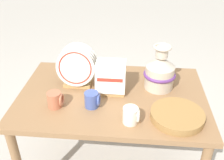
% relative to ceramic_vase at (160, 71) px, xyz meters
% --- Properties ---
extents(display_table, '(1.23, 0.80, 0.69)m').
position_rel_ceramic_vase_xyz_m(display_table, '(-0.31, -0.11, -0.21)').
color(display_table, olive).
rests_on(display_table, ground_plane).
extents(ceramic_vase, '(0.22, 0.22, 0.31)m').
position_rel_ceramic_vase_xyz_m(ceramic_vase, '(0.00, 0.00, 0.00)').
color(ceramic_vase, beige).
rests_on(ceramic_vase, display_table).
extents(dish_rack_round_plates, '(0.26, 0.16, 0.28)m').
position_rel_ceramic_vase_xyz_m(dish_rack_round_plates, '(-0.56, -0.02, 0.00)').
color(dish_rack_round_plates, tan).
rests_on(dish_rack_round_plates, display_table).
extents(dish_rack_square_plates, '(0.19, 0.15, 0.22)m').
position_rel_ceramic_vase_xyz_m(dish_rack_square_plates, '(-0.32, -0.08, -0.04)').
color(dish_rack_square_plates, tan).
rests_on(dish_rack_square_plates, display_table).
extents(wicker_charger_stack, '(0.31, 0.31, 0.04)m').
position_rel_ceramic_vase_xyz_m(wicker_charger_stack, '(0.09, -0.33, -0.10)').
color(wicker_charger_stack, olive).
rests_on(wicker_charger_stack, display_table).
extents(mug_cobalt_glaze, '(0.09, 0.09, 0.10)m').
position_rel_ceramic_vase_xyz_m(mug_cobalt_glaze, '(-0.42, -0.26, -0.08)').
color(mug_cobalt_glaze, '#42569E').
rests_on(mug_cobalt_glaze, display_table).
extents(mug_terracotta_glaze, '(0.09, 0.09, 0.10)m').
position_rel_ceramic_vase_xyz_m(mug_terracotta_glaze, '(-0.64, -0.28, -0.08)').
color(mug_terracotta_glaze, '#B76647').
rests_on(mug_terracotta_glaze, display_table).
extents(mug_cream_glaze, '(0.09, 0.09, 0.10)m').
position_rel_ceramic_vase_xyz_m(mug_cream_glaze, '(-0.18, -0.38, -0.08)').
color(mug_cream_glaze, silver).
rests_on(mug_cream_glaze, display_table).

